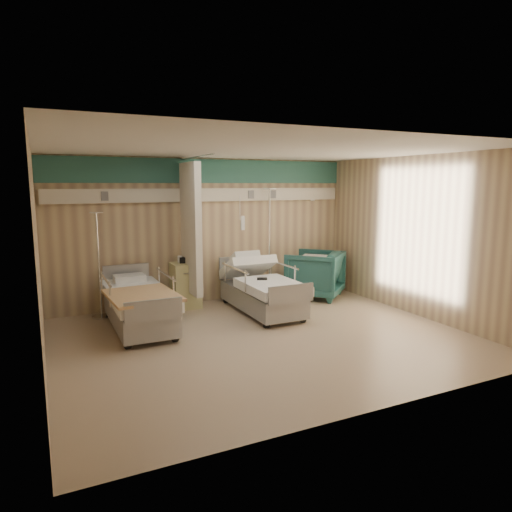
% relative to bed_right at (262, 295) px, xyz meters
% --- Properties ---
extents(ground, '(6.00, 5.00, 0.00)m').
position_rel_bed_right_xyz_m(ground, '(-0.60, -1.30, -0.32)').
color(ground, gray).
rests_on(ground, ground).
extents(room_walls, '(6.04, 5.04, 2.82)m').
position_rel_bed_right_xyz_m(room_walls, '(-0.63, -1.05, 1.55)').
color(room_walls, tan).
rests_on(room_walls, ground).
extents(bed_right, '(1.00, 2.16, 0.63)m').
position_rel_bed_right_xyz_m(bed_right, '(0.00, 0.00, 0.00)').
color(bed_right, white).
rests_on(bed_right, ground).
extents(bed_left, '(1.00, 2.16, 0.63)m').
position_rel_bed_right_xyz_m(bed_left, '(-2.20, 0.00, 0.00)').
color(bed_left, white).
rests_on(bed_left, ground).
extents(bedside_cabinet, '(0.50, 0.48, 0.85)m').
position_rel_bed_right_xyz_m(bedside_cabinet, '(-1.15, 0.90, 0.11)').
color(bedside_cabinet, '#CEC881').
rests_on(bedside_cabinet, ground).
extents(visitor_armchair, '(1.46, 1.47, 0.96)m').
position_rel_bed_right_xyz_m(visitor_armchair, '(1.49, 0.53, 0.16)').
color(visitor_armchair, '#20514F').
rests_on(visitor_armchair, ground).
extents(waffle_blanket, '(0.83, 0.83, 0.07)m').
position_rel_bed_right_xyz_m(waffle_blanket, '(1.47, 0.52, 0.68)').
color(waffle_blanket, silver).
rests_on(waffle_blanket, visitor_armchair).
extents(iv_stand_right, '(0.40, 0.40, 2.23)m').
position_rel_bed_right_xyz_m(iv_stand_right, '(0.66, 0.98, 0.14)').
color(iv_stand_right, silver).
rests_on(iv_stand_right, ground).
extents(iv_stand_left, '(0.33, 0.33, 1.84)m').
position_rel_bed_right_xyz_m(iv_stand_left, '(-2.68, 0.89, 0.06)').
color(iv_stand_left, silver).
rests_on(iv_stand_left, ground).
extents(call_remote, '(0.19, 0.14, 0.04)m').
position_rel_bed_right_xyz_m(call_remote, '(-0.06, -0.14, 0.33)').
color(call_remote, black).
rests_on(call_remote, bed_right).
extents(tan_blanket, '(1.05, 1.28, 0.04)m').
position_rel_bed_right_xyz_m(tan_blanket, '(-2.23, -0.46, 0.34)').
color(tan_blanket, tan).
rests_on(tan_blanket, bed_left).
extents(toiletry_bag, '(0.23, 0.18, 0.11)m').
position_rel_bed_right_xyz_m(toiletry_bag, '(-1.15, 0.91, 0.59)').
color(toiletry_bag, black).
rests_on(toiletry_bag, bedside_cabinet).
extents(white_cup, '(0.10, 0.10, 0.13)m').
position_rel_bed_right_xyz_m(white_cup, '(-1.23, 0.97, 0.60)').
color(white_cup, white).
rests_on(white_cup, bedside_cabinet).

